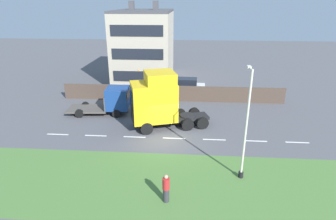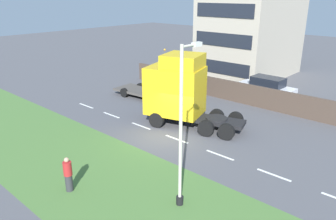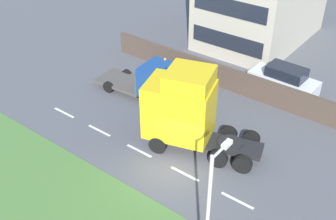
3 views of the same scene
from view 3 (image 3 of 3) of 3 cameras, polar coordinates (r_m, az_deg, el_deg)
ground_plane at (r=23.03m, az=0.85°, el=-7.94°), size 120.00×120.00×0.00m
lane_markings at (r=22.73m, az=2.28°, el=-8.64°), size 0.16×21.00×0.00m
boundary_wall at (r=28.91m, az=11.57°, el=3.00°), size 0.25×24.00×1.69m
lorry_cab at (r=23.23m, az=2.12°, el=0.11°), size 4.34×6.94×5.03m
flatbed_truck at (r=28.15m, az=-2.15°, el=4.04°), size 2.73×6.02×2.57m
parked_car at (r=29.82m, az=15.42°, el=3.82°), size 2.02×4.71×2.09m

